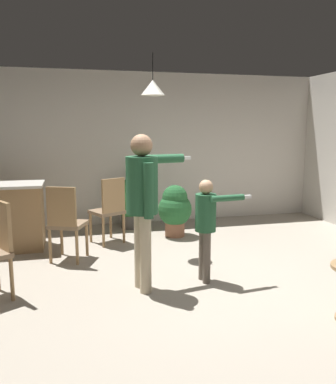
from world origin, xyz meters
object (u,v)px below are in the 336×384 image
potted_plant_corner (130,201)px  potted_plant_by_wall (175,208)px  person_child (206,219)px  dining_chair_by_counter (109,208)px  dining_chair_near_wall (66,221)px  person_adult (143,195)px

potted_plant_corner → potted_plant_by_wall: size_ratio=1.04×
person_child → dining_chair_by_counter: bearing=-158.1°
dining_chair_by_counter → potted_plant_corner: (0.44, 0.87, -0.07)m
potted_plant_corner → dining_chair_by_counter: bearing=-117.0°
person_child → dining_chair_by_counter: size_ratio=1.16×
dining_chair_near_wall → person_adult: bearing=-32.0°
dining_chair_near_wall → dining_chair_by_counter: bearing=69.3°
person_adult → potted_plant_corner: bearing=164.8°
person_child → dining_chair_by_counter: (-0.91, 1.74, -0.18)m
dining_chair_by_counter → potted_plant_by_wall: 1.07m
dining_chair_by_counter → potted_plant_corner: size_ratio=1.16×
person_child → person_adult: bearing=-91.1°
person_adult → potted_plant_corner: (0.26, 2.67, -0.56)m
person_adult → potted_plant_corner: 2.74m
person_child → potted_plant_by_wall: bearing=169.9°
person_adult → person_child: size_ratio=1.43×
potted_plant_corner → dining_chair_near_wall: bearing=-124.7°
potted_plant_corner → person_adult: bearing=-95.5°
person_adult → person_child: bearing=84.9°
person_adult → potted_plant_by_wall: person_adult is taller
dining_chair_near_wall → potted_plant_by_wall: (1.68, 0.84, -0.09)m
potted_plant_by_wall → person_child: bearing=-94.5°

